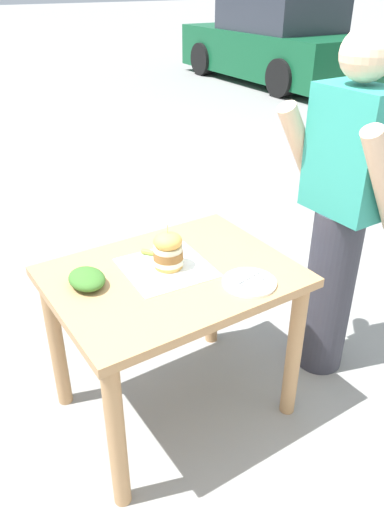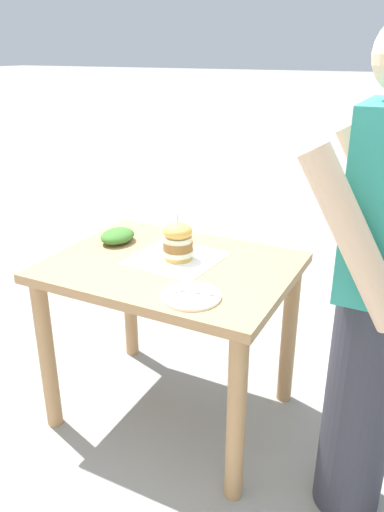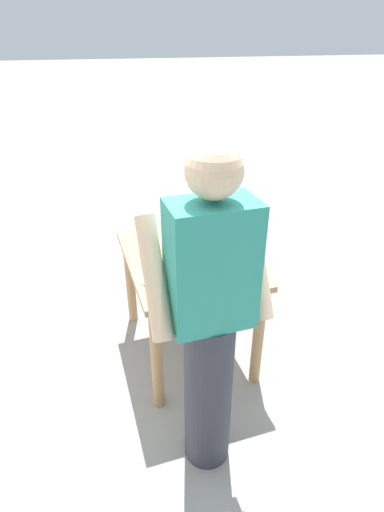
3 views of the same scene
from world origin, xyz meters
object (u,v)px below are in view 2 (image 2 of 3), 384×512
pickle_spear (189,246)px  diner_across_table (376,291)px  sandwich (178,241)px  side_salad (118,236)px  side_plate_with_forks (191,296)px  patio_table (171,293)px

pickle_spear → diner_across_table: 0.89m
sandwich → side_salad: sandwich is taller
diner_across_table → side_plate_with_forks: bearing=-81.2°
patio_table → pickle_spear: pickle_spear is taller
patio_table → sandwich: 0.23m
pickle_spear → side_salad: side_salad is taller
sandwich → diner_across_table: diner_across_table is taller
sandwich → side_salad: bearing=-98.8°
patio_table → side_salad: 0.39m
side_salad → pickle_spear: bearing=101.8°
patio_table → diner_across_table: bearing=79.8°
patio_table → side_salad: bearing=-106.5°
patio_table → diner_across_table: size_ratio=0.59×
side_plate_with_forks → diner_across_table: bearing=98.8°
side_plate_with_forks → side_salad: size_ratio=1.22×
patio_table → diner_across_table: (0.15, 0.83, 0.26)m
pickle_spear → patio_table: bearing=0.2°
side_plate_with_forks → side_salad: side_salad is taller
patio_table → side_salad: size_ratio=5.58×
diner_across_table → patio_table: bearing=-100.2°
pickle_spear → side_plate_with_forks: 0.47m
pickle_spear → diner_across_table: (0.32, 0.83, 0.11)m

